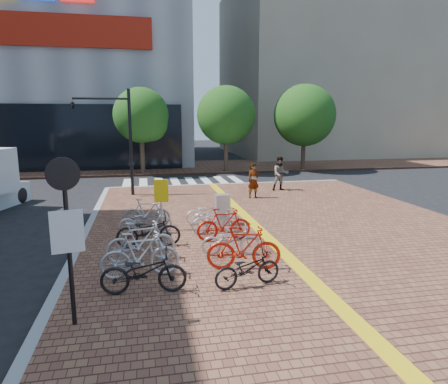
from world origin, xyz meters
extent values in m
plane|color=black|center=(0.00, 0.00, 0.00)|extent=(120.00, 120.00, 0.00)
cube|color=brown|center=(3.00, -5.00, 0.07)|extent=(14.00, 34.00, 0.15)
cube|color=yellow|center=(2.00, -5.00, 0.16)|extent=(0.40, 34.00, 0.01)
cube|color=gray|center=(-4.00, -5.00, 0.08)|extent=(0.25, 34.00, 0.15)
cube|color=gray|center=(3.00, 12.00, 0.08)|extent=(14.00, 0.25, 0.15)
cube|color=brown|center=(0.00, 21.00, 0.07)|extent=(70.00, 8.00, 0.15)
cube|color=gray|center=(18.00, 32.00, 9.00)|extent=(20.00, 18.00, 18.00)
cube|color=silver|center=(-3.00, 14.00, 0.01)|extent=(0.50, 4.00, 0.01)
cube|color=silver|center=(-2.00, 14.00, 0.01)|extent=(0.50, 4.00, 0.01)
cube|color=silver|center=(-1.00, 14.00, 0.01)|extent=(0.50, 4.00, 0.01)
cube|color=silver|center=(0.00, 14.00, 0.01)|extent=(0.50, 4.00, 0.01)
cube|color=silver|center=(1.00, 14.00, 0.01)|extent=(0.50, 4.00, 0.01)
cube|color=silver|center=(2.00, 14.00, 0.01)|extent=(0.50, 4.00, 0.01)
cube|color=silver|center=(3.00, 14.00, 0.01)|extent=(0.50, 4.00, 0.01)
cube|color=silver|center=(4.00, 14.00, 0.01)|extent=(0.50, 4.00, 0.01)
cylinder|color=#38281E|center=(-2.00, 17.50, 1.45)|extent=(0.32, 0.32, 2.60)
sphere|color=#194714|center=(-2.00, 17.50, 4.20)|extent=(3.80, 3.80, 3.80)
sphere|color=#194714|center=(-1.40, 17.20, 3.60)|extent=(2.40, 2.40, 2.40)
cylinder|color=#38281E|center=(4.00, 17.50, 1.45)|extent=(0.32, 0.32, 2.60)
sphere|color=#194714|center=(4.00, 17.50, 4.20)|extent=(4.20, 4.20, 4.20)
sphere|color=#194714|center=(4.60, 17.20, 3.60)|extent=(2.40, 2.40, 2.40)
cylinder|color=#38281E|center=(10.00, 17.50, 1.45)|extent=(0.32, 0.32, 2.60)
sphere|color=#194714|center=(10.00, 17.50, 4.20)|extent=(4.60, 4.60, 4.60)
sphere|color=#194714|center=(10.60, 17.20, 3.60)|extent=(2.40, 2.40, 2.40)
imported|color=black|center=(-2.02, -2.42, 0.66)|extent=(1.97, 0.80, 1.01)
imported|color=#BBBCC1|center=(-2.10, -1.50, 0.73)|extent=(1.99, 0.72, 1.17)
imported|color=silver|center=(-2.08, -0.37, 0.72)|extent=(1.96, 0.83, 1.14)
imported|color=black|center=(-1.86, 0.90, 0.66)|extent=(1.94, 0.69, 1.02)
imported|color=#A9A9AD|center=(-1.95, 2.23, 0.63)|extent=(1.86, 0.78, 0.95)
imported|color=#AAAAAE|center=(-1.89, 3.29, 0.66)|extent=(1.76, 0.72, 1.02)
imported|color=black|center=(0.36, -2.52, 0.58)|extent=(1.74, 0.88, 0.87)
imported|color=red|center=(0.54, -1.48, 0.73)|extent=(2.00, 0.87, 1.16)
imported|color=#B6B6BB|center=(0.44, -0.34, 0.59)|extent=(1.73, 0.76, 0.88)
imported|color=#B8170D|center=(0.53, 1.07, 0.68)|extent=(1.80, 0.59, 1.07)
imported|color=#A8A9AD|center=(0.39, 1.92, 0.58)|extent=(1.66, 0.64, 0.86)
imported|color=silver|center=(0.31, 3.24, 0.58)|extent=(1.70, 0.84, 0.85)
imported|color=gray|center=(3.30, 7.53, 1.01)|extent=(0.70, 0.53, 1.72)
imported|color=#4B525F|center=(5.29, 9.24, 1.06)|extent=(0.95, 0.78, 1.82)
cube|color=silver|center=(0.85, 2.97, 0.72)|extent=(0.53, 0.39, 1.13)
cylinder|color=#B7B7BC|center=(-1.38, 2.64, 1.03)|extent=(0.08, 0.08, 1.76)
cube|color=yellow|center=(-1.38, 2.59, 1.57)|extent=(0.49, 0.14, 0.78)
cylinder|color=black|center=(-3.34, -3.56, 1.75)|extent=(0.10, 0.10, 3.19)
cylinder|color=black|center=(-3.34, -3.62, 3.07)|extent=(0.59, 0.16, 0.60)
cube|color=silver|center=(-3.34, -3.62, 2.01)|extent=(0.58, 0.16, 0.80)
cylinder|color=black|center=(-2.53, 9.55, 2.79)|extent=(0.16, 0.16, 5.29)
cylinder|color=black|center=(-3.85, 9.55, 4.95)|extent=(2.64, 0.11, 0.11)
imported|color=black|center=(-5.17, 9.55, 4.69)|extent=(0.23, 1.09, 0.44)
cylinder|color=black|center=(-7.80, 9.31, 0.37)|extent=(0.44, 0.77, 0.74)
camera|label=1|loc=(-1.92, -11.06, 4.07)|focal=32.00mm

